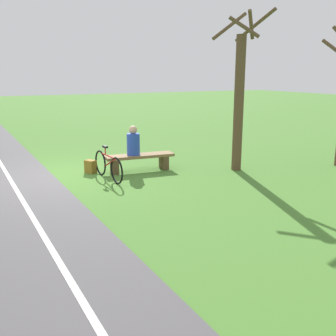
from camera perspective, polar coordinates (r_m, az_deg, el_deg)
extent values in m
plane|color=#477A2D|center=(10.81, -15.64, -1.24)|extent=(80.00, 80.00, 0.00)
cube|color=#4C494C|center=(6.90, -17.43, -9.90)|extent=(3.32, 36.05, 0.02)
cube|color=silver|center=(6.90, -17.44, -9.83)|extent=(1.14, 31.99, 0.00)
cube|color=brown|center=(10.99, -4.16, 1.78)|extent=(1.98, 0.67, 0.08)
cube|color=brown|center=(11.27, -0.61, 0.89)|extent=(0.20, 0.44, 0.39)
cube|color=brown|center=(10.86, -7.81, 0.27)|extent=(0.20, 0.44, 0.39)
cylinder|color=#2847B7|center=(10.88, -5.07, 3.46)|extent=(0.39, 0.39, 0.60)
sphere|color=tan|center=(10.82, -5.12, 5.56)|extent=(0.23, 0.23, 0.23)
torus|color=black|center=(9.75, -7.49, -0.39)|extent=(0.10, 0.68, 0.68)
torus|color=black|center=(10.67, -9.82, 0.76)|extent=(0.10, 0.68, 0.68)
cylinder|color=red|center=(10.14, -8.77, 1.78)|extent=(0.11, 0.88, 0.04)
cylinder|color=red|center=(10.04, -8.38, 0.83)|extent=(0.09, 0.64, 0.32)
cylinder|color=red|center=(10.26, -9.13, 2.48)|extent=(0.03, 0.03, 0.20)
cube|color=black|center=(10.24, -9.16, 3.08)|extent=(0.10, 0.21, 0.05)
cube|color=olive|center=(10.98, -11.23, 0.20)|extent=(0.32, 0.36, 0.36)
cube|color=#A57A2A|center=(11.07, -10.77, 0.05)|extent=(0.13, 0.20, 0.16)
cylinder|color=brown|center=(11.07, 10.27, 9.09)|extent=(0.27, 0.27, 3.69)
cylinder|color=brown|center=(10.72, 11.05, 19.52)|extent=(0.76, 0.48, 0.56)
cylinder|color=brown|center=(11.53, 8.96, 19.78)|extent=(1.13, 0.13, 0.79)
cylinder|color=brown|center=(11.61, 12.58, 19.64)|extent=(0.48, 1.24, 0.82)
cylinder|color=brown|center=(11.05, 12.02, 19.78)|extent=(0.49, 0.42, 0.71)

